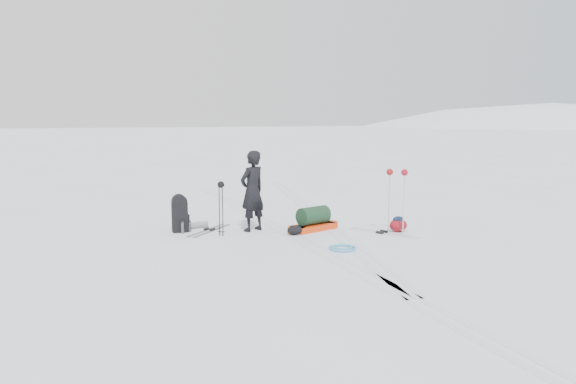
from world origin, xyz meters
name	(u,v)px	position (x,y,z in m)	size (l,w,h in m)	color
ground	(287,233)	(0.00, 0.00, 0.00)	(200.00, 200.00, 0.00)	white
ski_tracks	(300,224)	(0.61, 0.88, 0.00)	(3.38, 17.97, 0.01)	silver
skier	(252,191)	(-0.68, 0.49, 0.92)	(0.67, 0.44, 1.85)	black
pulk_sled	(313,221)	(0.67, 0.14, 0.21)	(1.48, 0.91, 0.55)	red
expedition_rucksack	(182,214)	(-2.23, 0.91, 0.40)	(0.88, 0.59, 0.86)	black
ski_poles_black	(221,191)	(-1.46, 0.19, 0.99)	(0.17, 0.15, 1.21)	black
ski_poles_silver	(397,180)	(2.27, -0.84, 1.23)	(0.42, 0.32, 1.47)	#B7B8BE
touring_skis_grey	(209,230)	(-1.63, 0.80, 0.01)	(1.20, 1.35, 0.06)	gray
touring_skis_white	(382,233)	(2.01, -0.70, 0.01)	(1.11, 1.63, 0.06)	silver
rope_coil	(342,248)	(0.58, -1.78, 0.03)	(0.67, 0.67, 0.07)	#5393C9
small_daypack	(398,224)	(2.46, -0.61, 0.17)	(0.51, 0.47, 0.36)	maroon
thermos_pair	(186,227)	(-2.17, 0.75, 0.13)	(0.26, 0.20, 0.28)	#53565A
stuff_sack	(295,230)	(0.11, -0.23, 0.11)	(0.42, 0.37, 0.22)	black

